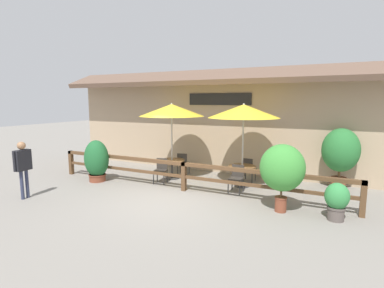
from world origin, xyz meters
The scene contains 16 objects.
ground_plane centered at (0.00, 0.00, 0.00)m, with size 60.00×60.00×0.00m, color gray.
building_facade centered at (0.00, 4.10, 2.17)m, with size 14.28×1.49×4.23m.
patio_railing centered at (0.00, 1.05, 0.70)m, with size 10.40×0.14×0.95m.
patio_umbrella_near centered at (-1.14, 2.26, 2.59)m, with size 2.41×2.41×2.86m.
dining_table_near centered at (-1.14, 2.26, 0.58)m, with size 0.94×0.94×0.72m.
chair_near_streetside centered at (-1.19, 1.55, 0.50)m, with size 0.50×0.50×0.88m.
chair_near_wallside centered at (-1.05, 2.96, 0.50)m, with size 0.50×0.50×0.88m.
patio_umbrella_middle centered at (1.56, 2.40, 2.59)m, with size 2.41×2.41×2.86m.
dining_table_middle centered at (1.56, 2.40, 0.58)m, with size 0.94×0.94×0.72m.
chair_middle_streetside centered at (1.59, 1.69, 0.50)m, with size 0.42×0.42×0.88m.
chair_middle_wallside centered at (1.58, 3.11, 0.50)m, with size 0.45×0.45×0.88m.
potted_plant_tall_tropical centered at (4.53, 0.53, 0.52)m, with size 0.58×0.52×0.95m.
potted_plant_corner_fern centered at (3.20, 0.53, 1.17)m, with size 1.17×1.05×1.82m.
potted_plant_broad_leaf centered at (-3.41, 0.69, 0.78)m, with size 0.91×0.82×1.52m.
potted_plant_small_flowering centered at (4.57, 3.55, 1.27)m, with size 1.19×1.07×2.05m.
pedestrian centered at (-3.95, -1.77, 1.12)m, with size 0.24×0.61×1.74m.
Camera 1 is at (4.46, -7.40, 2.94)m, focal length 28.00 mm.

